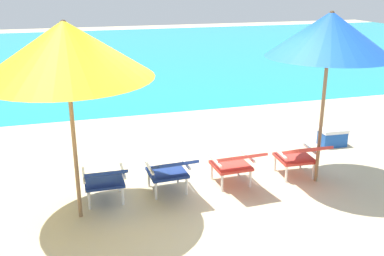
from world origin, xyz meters
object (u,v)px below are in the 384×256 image
lounge_chair_far_left (105,178)px  lounge_chair_near_left (170,169)px  beach_umbrella_right (330,34)px  swim_buoy (115,78)px  cooler_box (332,137)px  lounge_chair_far_right (300,155)px  beach_umbrella_left (66,50)px  lounge_chair_near_right (236,162)px

lounge_chair_far_left → lounge_chair_near_left: same height
beach_umbrella_right → lounge_chair_far_left: bearing=177.6°
swim_buoy → cooler_box: cooler_box is taller
lounge_chair_far_right → beach_umbrella_left: 3.65m
lounge_chair_far_right → beach_umbrella_right: 1.78m
lounge_chair_far_left → lounge_chair_near_left: 0.89m
swim_buoy → lounge_chair_far_right: lounge_chair_far_right is taller
beach_umbrella_left → beach_umbrella_right: size_ratio=1.00×
lounge_chair_near_left → beach_umbrella_right: 2.82m
lounge_chair_near_left → beach_umbrella_left: (-1.24, -0.22, 1.72)m
swim_buoy → lounge_chair_near_left: bearing=-91.5°
lounge_chair_far_left → lounge_chair_near_left: (0.89, 0.03, 0.00)m
lounge_chair_far_left → lounge_chair_near_left: bearing=1.7°
swim_buoy → cooler_box: bearing=-64.5°
lounge_chair_far_left → beach_umbrella_left: size_ratio=0.36×
swim_buoy → cooler_box: (3.10, -6.49, 0.06)m
lounge_chair_near_left → lounge_chair_near_right: same height
lounge_chair_near_right → lounge_chair_far_right: size_ratio=0.98×
lounge_chair_far_left → beach_umbrella_right: size_ratio=0.36×
swim_buoy → lounge_chair_far_left: (-1.09, -7.61, 0.31)m
beach_umbrella_left → lounge_chair_far_right: bearing=3.2°
lounge_chair_near_left → lounge_chair_far_left: bearing=-178.3°
lounge_chair_near_right → beach_umbrella_left: beach_umbrella_left is taller
beach_umbrella_left → cooler_box: beach_umbrella_left is taller
lounge_chair_near_right → cooler_box: 2.60m
swim_buoy → lounge_chair_far_right: 7.83m
swim_buoy → lounge_chair_near_right: 7.65m
swim_buoy → lounge_chair_near_left: 7.59m
lounge_chair_far_right → beach_umbrella_left: beach_umbrella_left is taller
lounge_chair_near_right → lounge_chair_far_left: bearing=180.0°
lounge_chair_near_right → beach_umbrella_right: (1.25, -0.13, 1.76)m
beach_umbrella_left → cooler_box: size_ratio=5.06×
lounge_chair_far_left → beach_umbrella_left: beach_umbrella_left is taller
lounge_chair_near_left → cooler_box: lounge_chair_near_left is taller
lounge_chair_near_right → lounge_chair_far_right: 1.02m
beach_umbrella_left → lounge_chair_far_left: bearing=29.1°
lounge_chair_far_left → beach_umbrella_left: bearing=-150.9°
swim_buoy → lounge_chair_near_right: bearing=-84.3°
lounge_chair_near_right → beach_umbrella_right: size_ratio=0.36×
lounge_chair_far_right → beach_umbrella_right: (0.22, -0.12, 1.76)m
lounge_chair_near_right → lounge_chair_near_left: bearing=178.4°
lounge_chair_near_left → beach_umbrella_right: (2.20, -0.15, 1.76)m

